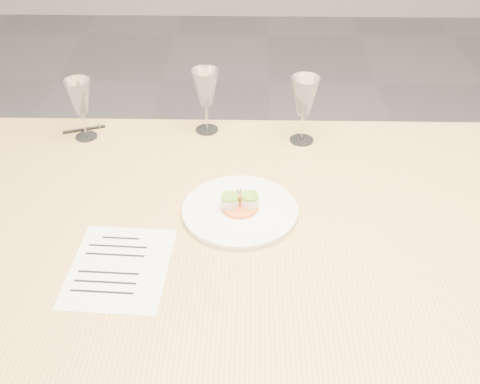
{
  "coord_description": "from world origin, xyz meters",
  "views": [
    {
      "loc": [
        -0.11,
        -1.1,
        1.65
      ],
      "look_at": [
        -0.13,
        0.06,
        0.8
      ],
      "focal_mm": 45.0,
      "sensor_mm": 36.0,
      "label": 1
    }
  ],
  "objects_px": {
    "dinner_plate": "(240,210)",
    "wine_glass_0": "(80,98)",
    "dining_table": "(295,246)",
    "wine_glass_2": "(304,98)",
    "recipe_sheet": "(119,267)",
    "ballpoint_pen": "(84,129)",
    "wine_glass_1": "(205,89)"
  },
  "relations": [
    {
      "from": "dining_table",
      "to": "ballpoint_pen",
      "type": "distance_m",
      "value": 0.74
    },
    {
      "from": "recipe_sheet",
      "to": "wine_glass_0",
      "type": "height_order",
      "value": "wine_glass_0"
    },
    {
      "from": "dinner_plate",
      "to": "wine_glass_2",
      "type": "height_order",
      "value": "wine_glass_2"
    },
    {
      "from": "recipe_sheet",
      "to": "wine_glass_2",
      "type": "bearing_deg",
      "value": 54.6
    },
    {
      "from": "dining_table",
      "to": "dinner_plate",
      "type": "bearing_deg",
      "value": 163.61
    },
    {
      "from": "dining_table",
      "to": "wine_glass_1",
      "type": "xyz_separation_m",
      "value": [
        -0.24,
        0.44,
        0.2
      ]
    },
    {
      "from": "dinner_plate",
      "to": "wine_glass_2",
      "type": "xyz_separation_m",
      "value": [
        0.17,
        0.34,
        0.13
      ]
    },
    {
      "from": "dining_table",
      "to": "wine_glass_2",
      "type": "distance_m",
      "value": 0.44
    },
    {
      "from": "recipe_sheet",
      "to": "wine_glass_0",
      "type": "distance_m",
      "value": 0.59
    },
    {
      "from": "wine_glass_2",
      "to": "dining_table",
      "type": "bearing_deg",
      "value": -95.26
    },
    {
      "from": "dinner_plate",
      "to": "recipe_sheet",
      "type": "distance_m",
      "value": 0.32
    },
    {
      "from": "recipe_sheet",
      "to": "dinner_plate",
      "type": "bearing_deg",
      "value": 40.07
    },
    {
      "from": "recipe_sheet",
      "to": "dining_table",
      "type": "bearing_deg",
      "value": 24.57
    },
    {
      "from": "recipe_sheet",
      "to": "wine_glass_2",
      "type": "height_order",
      "value": "wine_glass_2"
    },
    {
      "from": "ballpoint_pen",
      "to": "wine_glass_0",
      "type": "distance_m",
      "value": 0.13
    },
    {
      "from": "recipe_sheet",
      "to": "ballpoint_pen",
      "type": "relative_size",
      "value": 2.31
    },
    {
      "from": "ballpoint_pen",
      "to": "wine_glass_0",
      "type": "bearing_deg",
      "value": -88.68
    },
    {
      "from": "dinner_plate",
      "to": "recipe_sheet",
      "type": "relative_size",
      "value": 1.01
    },
    {
      "from": "wine_glass_1",
      "to": "wine_glass_2",
      "type": "distance_m",
      "value": 0.28
    },
    {
      "from": "wine_glass_0",
      "to": "wine_glass_2",
      "type": "xyz_separation_m",
      "value": [
        0.62,
        -0.01,
        0.01
      ]
    },
    {
      "from": "wine_glass_1",
      "to": "dinner_plate",
      "type": "bearing_deg",
      "value": -75.12
    },
    {
      "from": "dinner_plate",
      "to": "wine_glass_0",
      "type": "bearing_deg",
      "value": 142.24
    },
    {
      "from": "wine_glass_1",
      "to": "ballpoint_pen",
      "type": "bearing_deg",
      "value": -178.57
    },
    {
      "from": "wine_glass_0",
      "to": "dining_table",
      "type": "bearing_deg",
      "value": -33.61
    },
    {
      "from": "dinner_plate",
      "to": "ballpoint_pen",
      "type": "bearing_deg",
      "value": 140.25
    },
    {
      "from": "dinner_plate",
      "to": "wine_glass_0",
      "type": "height_order",
      "value": "wine_glass_0"
    },
    {
      "from": "wine_glass_2",
      "to": "dinner_plate",
      "type": "bearing_deg",
      "value": -116.25
    },
    {
      "from": "wine_glass_0",
      "to": "wine_glass_1",
      "type": "bearing_deg",
      "value": 7.74
    },
    {
      "from": "wine_glass_0",
      "to": "wine_glass_1",
      "type": "height_order",
      "value": "wine_glass_1"
    },
    {
      "from": "ballpoint_pen",
      "to": "recipe_sheet",
      "type": "bearing_deg",
      "value": -89.97
    },
    {
      "from": "dinner_plate",
      "to": "wine_glass_0",
      "type": "xyz_separation_m",
      "value": [
        -0.45,
        0.35,
        0.11
      ]
    },
    {
      "from": "recipe_sheet",
      "to": "ballpoint_pen",
      "type": "xyz_separation_m",
      "value": [
        -0.21,
        0.58,
        0.0
      ]
    }
  ]
}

